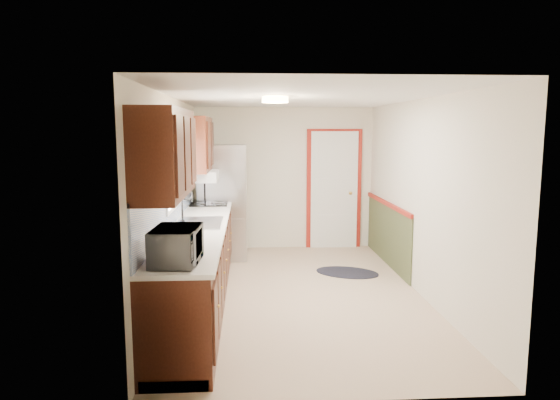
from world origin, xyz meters
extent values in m
cube|color=tan|center=(0.00, 0.00, 0.00)|extent=(3.20, 5.20, 0.12)
cube|color=white|center=(0.00, 0.00, 2.40)|extent=(3.20, 5.20, 0.12)
cube|color=beige|center=(0.00, 2.50, 1.20)|extent=(3.20, 0.10, 2.40)
cube|color=beige|center=(0.00, -2.50, 1.20)|extent=(3.20, 0.10, 2.40)
cube|color=beige|center=(-1.50, 0.00, 1.20)|extent=(0.10, 5.20, 2.40)
cube|color=beige|center=(1.50, 0.00, 1.20)|extent=(0.10, 5.20, 2.40)
cube|color=#39160C|center=(-1.20, -0.30, 0.45)|extent=(0.60, 4.00, 0.90)
cube|color=white|center=(-1.19, -0.30, 0.92)|extent=(0.63, 4.00, 0.04)
cube|color=#5A87DB|center=(-1.49, -0.30, 1.22)|extent=(0.02, 4.00, 0.55)
cube|color=#39160C|center=(-1.32, -1.60, 1.83)|extent=(0.35, 1.40, 0.75)
cube|color=#39160C|center=(-1.32, 1.10, 1.83)|extent=(0.35, 1.20, 0.75)
cube|color=white|center=(-1.49, -0.20, 1.62)|extent=(0.02, 1.00, 0.90)
cube|color=#CE5726|center=(-1.44, -0.20, 1.97)|extent=(0.05, 1.12, 0.24)
cube|color=#B7B7BC|center=(-1.19, -0.20, 0.95)|extent=(0.52, 0.82, 0.02)
cube|color=white|center=(-1.27, 1.15, 1.38)|extent=(0.45, 0.60, 0.15)
cube|color=maroon|center=(0.85, 2.47, 1.00)|extent=(0.94, 0.05, 2.08)
cube|color=white|center=(0.85, 2.44, 1.00)|extent=(0.80, 0.04, 2.00)
cube|color=#414A29|center=(1.49, 1.35, 0.45)|extent=(0.02, 2.30, 0.90)
cube|color=maroon|center=(1.48, 1.35, 0.92)|extent=(0.04, 2.30, 0.06)
cylinder|color=#FFD88C|center=(-0.30, -0.20, 2.36)|extent=(0.30, 0.30, 0.06)
imported|color=white|center=(-1.20, -1.95, 1.12)|extent=(0.33, 0.55, 0.36)
cube|color=#B7B7BC|center=(-1.02, 1.89, 0.90)|extent=(0.75, 0.70, 1.79)
cylinder|color=black|center=(-1.27, 1.50, 0.81)|extent=(0.02, 0.02, 1.25)
ellipsoid|color=black|center=(0.78, 0.87, 0.01)|extent=(1.06, 0.90, 0.01)
cube|color=black|center=(-1.19, 1.40, 0.95)|extent=(0.53, 0.64, 0.02)
camera|label=1|loc=(-0.61, -5.96, 2.02)|focal=32.00mm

